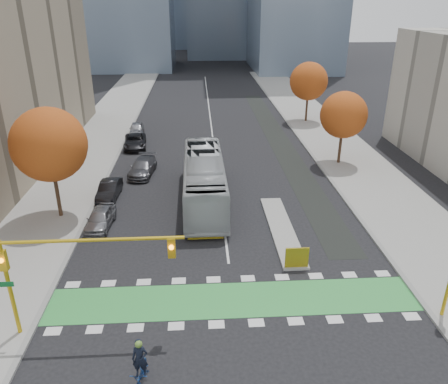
{
  "coord_description": "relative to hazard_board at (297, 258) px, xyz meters",
  "views": [
    {
      "loc": [
        -1.66,
        -17.58,
        14.88
      ],
      "look_at": [
        -0.04,
        9.1,
        3.0
      ],
      "focal_mm": 35.0,
      "sensor_mm": 36.0,
      "label": 1
    }
  ],
  "objects": [
    {
      "name": "parked_car_d",
      "position": [
        -12.56,
        24.21,
        -0.11
      ],
      "size": [
        2.73,
        5.15,
        1.38
      ],
      "primitive_type": "imported",
      "rotation": [
        0.0,
        0.0,
        0.09
      ],
      "color": "black",
      "rests_on": "ground"
    },
    {
      "name": "tree_east_near",
      "position": [
        8.0,
        17.8,
        4.06
      ],
      "size": [
        4.4,
        4.4,
        7.08
      ],
      "color": "#332114",
      "rests_on": "ground"
    },
    {
      "name": "hazard_board",
      "position": [
        0.0,
        0.0,
        0.0
      ],
      "size": [
        1.4,
        0.12,
        1.3
      ],
      "primitive_type": "cube",
      "color": "yellow",
      "rests_on": "median_island"
    },
    {
      "name": "parked_car_e",
      "position": [
        -13.0,
        29.21,
        -0.11
      ],
      "size": [
        1.9,
        4.17,
        1.39
      ],
      "primitive_type": "imported",
      "rotation": [
        0.0,
        0.0,
        0.07
      ],
      "color": "#959599",
      "rests_on": "ground"
    },
    {
      "name": "curb_east",
      "position": [
        6.0,
        15.8,
        -0.73
      ],
      "size": [
        0.3,
        120.0,
        0.16
      ],
      "primitive_type": "cube",
      "color": "gray",
      "rests_on": "ground"
    },
    {
      "name": "tree_west",
      "position": [
        -16.0,
        7.8,
        4.82
      ],
      "size": [
        5.2,
        5.2,
        8.22
      ],
      "color": "#332114",
      "rests_on": "ground"
    },
    {
      "name": "sidewalk_west",
      "position": [
        -17.5,
        15.8,
        -0.73
      ],
      "size": [
        7.0,
        120.0,
        0.15
      ],
      "primitive_type": "cube",
      "color": "gray",
      "rests_on": "ground"
    },
    {
      "name": "bus",
      "position": [
        -5.3,
        10.0,
        1.04
      ],
      "size": [
        3.18,
        13.21,
        3.67
      ],
      "primitive_type": "imported",
      "rotation": [
        0.0,
        0.0,
        0.01
      ],
      "color": "#AFB4B7",
      "rests_on": "ground"
    },
    {
      "name": "ground",
      "position": [
        -4.0,
        -4.2,
        -0.8
      ],
      "size": [
        300.0,
        300.0,
        0.0
      ],
      "primitive_type": "plane",
      "color": "black",
      "rests_on": "ground"
    },
    {
      "name": "tree_east_far",
      "position": [
        8.5,
        33.8,
        4.44
      ],
      "size": [
        4.8,
        4.8,
        7.65
      ],
      "color": "#332114",
      "rests_on": "ground"
    },
    {
      "name": "curb_west",
      "position": [
        -14.0,
        15.8,
        -0.73
      ],
      "size": [
        0.3,
        120.0,
        0.16
      ],
      "primitive_type": "cube",
      "color": "gray",
      "rests_on": "ground"
    },
    {
      "name": "parked_car_c",
      "position": [
        -10.87,
        16.1,
        -0.09
      ],
      "size": [
        2.56,
        5.09,
        1.42
      ],
      "primitive_type": "imported",
      "rotation": [
        0.0,
        0.0,
        -0.12
      ],
      "color": "#4E4E53",
      "rests_on": "ground"
    },
    {
      "name": "traffic_signal_west",
      "position": [
        -11.93,
        -4.71,
        3.23
      ],
      "size": [
        8.53,
        0.56,
        5.2
      ],
      "color": "#BF9914",
      "rests_on": "ground"
    },
    {
      "name": "centre_line",
      "position": [
        -4.0,
        35.8,
        -0.8
      ],
      "size": [
        0.15,
        70.0,
        0.01
      ],
      "primitive_type": "cube",
      "color": "silver",
      "rests_on": "ground"
    },
    {
      "name": "sidewalk_east",
      "position": [
        9.5,
        15.8,
        -0.73
      ],
      "size": [
        7.0,
        120.0,
        0.15
      ],
      "primitive_type": "cube",
      "color": "gray",
      "rests_on": "ground"
    },
    {
      "name": "bike_crossing",
      "position": [
        -4.0,
        -2.7,
        -0.79
      ],
      "size": [
        20.0,
        3.0,
        0.01
      ],
      "primitive_type": "cube",
      "color": "green",
      "rests_on": "ground"
    },
    {
      "name": "cyclist",
      "position": [
        -8.27,
        -8.1,
        -0.02
      ],
      "size": [
        0.84,
        2.08,
        2.35
      ],
      "rotation": [
        0.0,
        0.0,
        -0.07
      ],
      "color": "navy",
      "rests_on": "ground"
    },
    {
      "name": "median_island",
      "position": [
        0.0,
        4.8,
        -0.72
      ],
      "size": [
        1.6,
        10.0,
        0.16
      ],
      "primitive_type": "cube",
      "color": "gray",
      "rests_on": "ground"
    },
    {
      "name": "parked_car_b",
      "position": [
        -13.0,
        11.1,
        -0.12
      ],
      "size": [
        1.62,
        4.17,
        1.35
      ],
      "primitive_type": "imported",
      "rotation": [
        0.0,
        0.0,
        -0.05
      ],
      "color": "black",
      "rests_on": "ground"
    },
    {
      "name": "bike_lane_paint",
      "position": [
        3.5,
        25.8,
        -0.8
      ],
      "size": [
        2.5,
        50.0,
        0.01
      ],
      "primitive_type": "cube",
      "color": "black",
      "rests_on": "ground"
    },
    {
      "name": "parked_car_a",
      "position": [
        -12.74,
        6.1,
        -0.12
      ],
      "size": [
        1.88,
        4.1,
        1.36
      ],
      "primitive_type": "imported",
      "rotation": [
        0.0,
        0.0,
        -0.07
      ],
      "color": "gray",
      "rests_on": "ground"
    }
  ]
}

